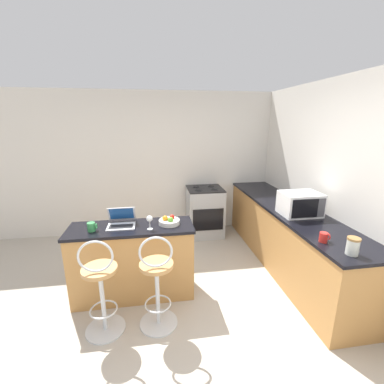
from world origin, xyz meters
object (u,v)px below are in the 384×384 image
bar_stool_near (101,289)px  wine_glass_short (150,219)px  bar_stool_far (157,283)px  mug_red (324,237)px  fruit_bowl (169,221)px  stove_range (205,212)px  laptop (121,221)px  storage_jar (353,246)px  mug_green (92,227)px  microwave (300,204)px

bar_stool_near → wine_glass_short: 0.84m
bar_stool_far → wine_glass_short: wine_glass_short is taller
mug_red → fruit_bowl: 1.66m
bar_stool_near → wine_glass_short: wine_glass_short is taller
wine_glass_short → bar_stool_near: bearing=-137.5°
stove_range → laptop: bearing=-130.8°
fruit_bowl → wine_glass_short: bearing=-152.9°
bar_stool_near → bar_stool_far: bearing=0.0°
stove_range → wine_glass_short: bearing=-120.1°
stove_range → fruit_bowl: (-0.76, -1.58, 0.49)m
stove_range → storage_jar: 2.74m
mug_red → laptop: bearing=159.7°
mug_red → wine_glass_short: (-1.74, 0.59, 0.07)m
wine_glass_short → mug_green: bearing=175.4°
laptop → stove_range: (1.32, 1.52, -0.50)m
bar_stool_far → microwave: (1.87, 0.63, 0.55)m
mug_red → fruit_bowl: bearing=155.1°
mug_red → storage_jar: bearing=-70.9°
bar_stool_near → microwave: bearing=14.6°
bar_stool_far → microwave: size_ratio=2.18×
fruit_bowl → laptop: bearing=173.6°
laptop → microwave: size_ratio=0.65×
microwave → bar_stool_near: bearing=-165.4°
bar_stool_far → storage_jar: storage_jar is taller
stove_range → bar_stool_near: bearing=-124.5°
wine_glass_short → mug_red: bearing=-18.6°
laptop → fruit_bowl: size_ratio=1.28×
bar_stool_far → fruit_bowl: (0.17, 0.56, 0.44)m
bar_stool_near → bar_stool_far: (0.54, 0.00, 0.00)m
microwave → mug_red: 0.79m
bar_stool_near → mug_green: 0.69m
bar_stool_near → mug_red: bearing=-3.5°
mug_red → mug_green: 2.46m
laptop → mug_green: bearing=-157.7°
bar_stool_near → bar_stool_far: same height
storage_jar → laptop: bearing=154.4°
mug_red → bar_stool_near: bearing=176.5°
laptop → storage_jar: (2.16, -1.03, 0.03)m
bar_stool_near → laptop: (0.16, 0.63, 0.45)m
bar_stool_near → wine_glass_short: (0.49, 0.45, 0.52)m
bar_stool_near → stove_range: 2.61m
bar_stool_far → mug_green: 0.97m
stove_range → storage_jar: bearing=-71.7°
mug_red → microwave: bearing=76.2°
microwave → mug_green: bearing=-177.2°
laptop → stove_range: laptop is taller
bar_stool_far → storage_jar: size_ratio=6.39×
storage_jar → mug_red: bearing=109.1°
fruit_bowl → mug_red: bearing=-24.9°
fruit_bowl → storage_jar: size_ratio=1.49×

